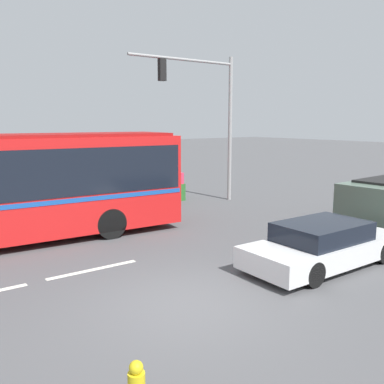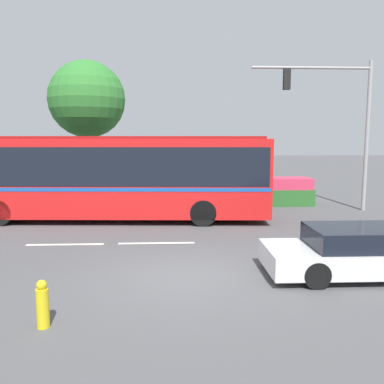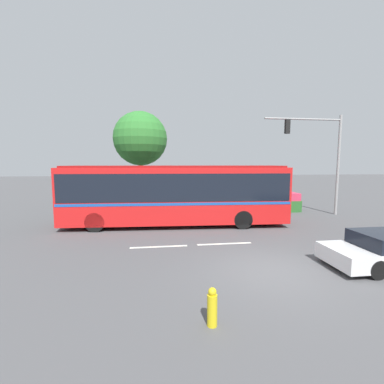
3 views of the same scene
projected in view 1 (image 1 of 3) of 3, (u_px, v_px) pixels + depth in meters
name	position (u px, v px, depth m)	size (l,w,h in m)	color
ground_plane	(187.00, 304.00, 8.80)	(140.00, 140.00, 0.00)	#4C4C4F
sedan_foreground	(323.00, 245.00, 11.04)	(4.72, 1.85, 1.19)	silver
traffic_light_pole	(210.00, 106.00, 19.14)	(5.42, 0.24, 6.72)	gray
flowering_hedge	(118.00, 191.00, 18.95)	(6.42, 1.52, 1.35)	#286028
lane_stripe_near	(93.00, 270.00, 10.80)	(2.40, 0.16, 0.01)	silver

